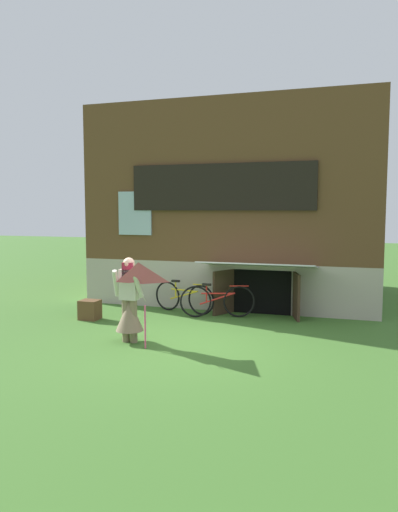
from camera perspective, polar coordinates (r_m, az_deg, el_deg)
ground_plane at (r=9.18m, az=-2.42°, el=-10.20°), size 60.00×60.00×0.00m
log_house at (r=14.31m, az=5.43°, el=5.91°), size 7.44×6.49×5.19m
person at (r=9.17m, az=-8.21°, el=-5.95°), size 0.61×0.52×1.60m
kite at (r=8.48m, az=-7.13°, el=-3.05°), size 0.82×0.81×1.48m
bicycle_red at (r=11.20m, az=2.16°, el=-5.31°), size 1.67×0.57×0.79m
bicycle_yellow at (r=11.71m, az=-1.80°, el=-4.87°), size 1.66×0.49×0.77m
wooden_crate at (r=11.29m, az=-12.75°, el=-6.20°), size 0.43×0.36×0.44m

